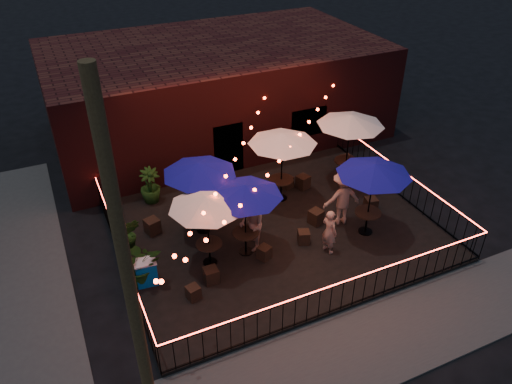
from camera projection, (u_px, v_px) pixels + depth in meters
The scene contains 34 objects.
ground at pixel (304, 268), 15.16m from camera, with size 110.00×110.00×0.00m, color black.
patio at pixel (275, 230), 16.64m from camera, with size 10.00×8.00×0.15m, color black.
sidewalk at pixel (367, 346), 12.68m from camera, with size 18.00×2.50×0.05m, color #43403E.
brick_building at pixel (215, 89), 22.00m from camera, with size 14.00×8.00×4.00m.
utility_pole at pixel (127, 275), 9.11m from camera, with size 0.26×0.26×8.00m, color #3A2A18.
fence_front at pixel (342, 296), 13.28m from camera, with size 10.00×0.04×1.04m.
fence_left at pixel (122, 258), 14.57m from camera, with size 0.04×8.00×1.04m.
fence_right at pixel (398, 182), 18.07m from camera, with size 0.04×8.00×1.04m.
festoon_lights at pixel (250, 179), 14.72m from camera, with size 10.02×8.72×1.32m.
cafe_table_0 at pixel (206, 203), 13.96m from camera, with size 2.36×2.36×2.41m.
cafe_table_1 at pixel (199, 169), 15.24m from camera, with size 2.62×2.62×2.56m.
cafe_table_2 at pixel (245, 191), 14.35m from camera, with size 2.67×2.67×2.47m.
cafe_table_3 at pixel (283, 139), 16.78m from camera, with size 3.06×3.06×2.62m.
cafe_table_4 at pixel (374, 170), 15.15m from camera, with size 2.45×2.45×2.58m.
cafe_table_5 at pixel (351, 121), 17.82m from camera, with size 2.70×2.70×2.70m.
bistro_chair_0 at pixel (193, 292), 13.82m from camera, with size 0.34×0.34×0.41m, color black.
bistro_chair_1 at pixel (211, 275), 14.35m from camera, with size 0.39×0.39×0.47m, color black.
bistro_chair_2 at pixel (152, 226), 16.27m from camera, with size 0.43×0.43×0.51m, color black.
bistro_chair_3 at pixel (196, 220), 16.63m from camera, with size 0.34×0.34×0.40m, color black.
bistro_chair_4 at pixel (264, 253), 15.23m from camera, with size 0.36×0.36×0.42m, color black.
bistro_chair_5 at pixel (304, 237), 15.86m from camera, with size 0.36×0.36×0.43m, color black.
bistro_chair_6 at pixel (226, 198), 17.76m from camera, with size 0.34×0.34×0.41m, color black.
bistro_chair_7 at pixel (287, 182), 18.58m from camera, with size 0.39×0.39×0.46m, color black.
bistro_chair_8 at pixel (316, 217), 16.72m from camera, with size 0.42×0.42×0.49m, color black.
bistro_chair_9 at pixel (371, 204), 17.37m from camera, with size 0.39×0.39×0.47m, color black.
bistro_chair_10 at pixel (303, 182), 18.56m from camera, with size 0.42×0.42×0.49m, color black.
bistro_chair_11 at pixel (346, 161), 19.89m from camera, with size 0.40×0.40×0.48m, color black.
patron_a at pixel (329, 231), 15.22m from camera, with size 0.55×0.36×1.52m, color #CCA18D.
patron_b at pixel (252, 224), 15.28m from camera, with size 0.89×0.69×1.82m, color tan.
patron_c at pixel (342, 198), 16.37m from camera, with size 1.26×0.73×1.95m, color #CEB18B.
potted_shrub_a at pixel (141, 263), 14.13m from camera, with size 1.20×1.04×1.34m, color #17340B.
potted_shrub_b at pixel (129, 235), 15.27m from camera, with size 0.70×0.57×1.28m, color #1A3D0B.
potted_shrub_c at pixel (150, 186), 17.60m from camera, with size 0.73×0.73×1.30m, color #1A3510.
cooler at pixel (146, 272), 14.19m from camera, with size 0.67×0.51×0.83m.
Camera 1 is at (-6.10, -9.74, 10.27)m, focal length 35.00 mm.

